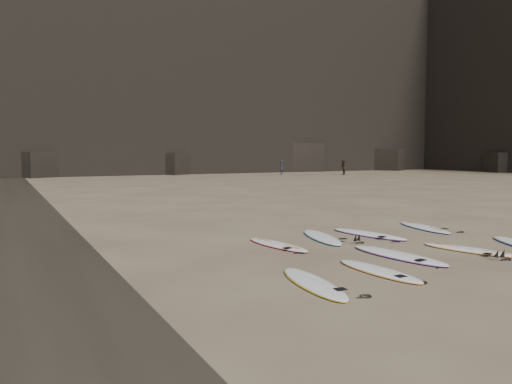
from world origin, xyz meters
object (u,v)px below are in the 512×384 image
at_px(surfboard_2, 398,255).
at_px(surfboard_5, 278,245).
at_px(surfboard_6, 322,237).
at_px(surfboard_3, 470,250).
at_px(surfboard_8, 424,227).
at_px(person_a, 281,167).
at_px(person_b, 343,167).
at_px(surfboard_7, 369,234).
at_px(surfboard_1, 379,270).
at_px(surfboard_0, 313,283).

distance_m(surfboard_2, surfboard_5, 3.12).
relative_size(surfboard_2, surfboard_6, 1.04).
bearing_deg(surfboard_3, surfboard_8, 44.93).
bearing_deg(surfboard_5, person_a, 51.94).
bearing_deg(person_b, surfboard_8, -11.94).
bearing_deg(surfboard_3, surfboard_6, 108.10).
bearing_deg(person_b, person_a, -102.10).
relative_size(surfboard_2, person_a, 1.78).
relative_size(surfboard_3, surfboard_7, 0.92).
height_order(surfboard_1, surfboard_2, surfboard_2).
distance_m(surfboard_3, person_b, 41.84).
distance_m(surfboard_0, person_b, 45.59).
height_order(surfboard_3, surfboard_7, surfboard_7).
relative_size(surfboard_3, surfboard_6, 0.91).
bearing_deg(surfboard_0, person_b, 60.97).
bearing_deg(person_b, surfboard_1, -14.91).
distance_m(surfboard_6, person_b, 40.48).
bearing_deg(surfboard_5, surfboard_3, -43.21).
bearing_deg(surfboard_6, surfboard_1, -92.95).
distance_m(surfboard_0, person_a, 45.56).
xyz_separation_m(surfboard_6, surfboard_7, (1.55, -0.20, -0.00)).
bearing_deg(surfboard_8, person_a, 78.50).
relative_size(surfboard_1, surfboard_6, 0.88).
height_order(surfboard_0, surfboard_3, surfboard_0).
height_order(surfboard_5, surfboard_8, surfboard_8).
height_order(surfboard_5, person_a, person_a).
bearing_deg(surfboard_6, surfboard_2, -71.73).
distance_m(surfboard_2, surfboard_3, 2.11).
bearing_deg(surfboard_1, surfboard_5, 94.97).
relative_size(surfboard_0, surfboard_6, 0.93).
bearing_deg(surfboard_3, surfboard_2, 155.03).
xyz_separation_m(surfboard_5, surfboard_6, (1.72, 0.44, 0.01)).
distance_m(surfboard_0, surfboard_7, 6.02).
distance_m(surfboard_3, person_a, 42.43).
bearing_deg(surfboard_7, surfboard_5, 172.92).
height_order(surfboard_0, surfboard_6, surfboard_6).
distance_m(surfboard_5, surfboard_6, 1.77).
xyz_separation_m(surfboard_2, surfboard_3, (2.09, -0.31, -0.01)).
bearing_deg(person_a, surfboard_3, 14.51).
xyz_separation_m(surfboard_3, surfboard_6, (-2.24, 3.25, 0.00)).
distance_m(surfboard_8, person_b, 38.15).
bearing_deg(person_a, surfboard_5, 7.97).
height_order(surfboard_8, person_b, person_b).
distance_m(surfboard_1, surfboard_3, 3.59).
height_order(surfboard_3, surfboard_8, surfboard_8).
bearing_deg(person_a, surfboard_0, 8.86).
height_order(surfboard_2, surfboard_6, surfboard_2).
height_order(surfboard_7, person_a, person_a).
bearing_deg(surfboard_1, surfboard_2, 31.87).
distance_m(surfboard_0, surfboard_3, 5.35).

